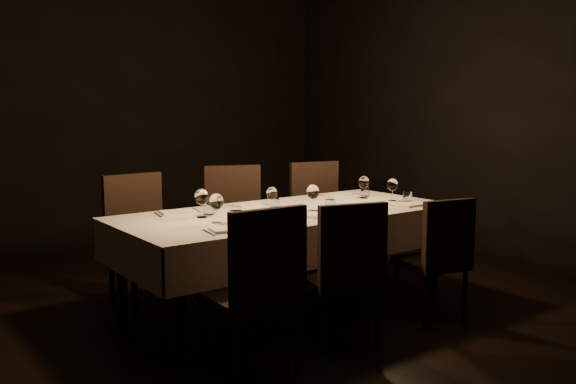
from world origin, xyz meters
TOP-DOWN VIEW (x-y plane):
  - room at (0.00, 0.00)m, footprint 5.01×6.01m
  - dining_table at (0.00, 0.00)m, footprint 2.52×1.12m
  - chair_near_left at (-0.82, -0.82)m, footprint 0.49×0.49m
  - place_setting_near_left at (-0.66, -0.22)m, footprint 0.37×0.42m
  - chair_near_center at (-0.14, -0.78)m, footprint 0.55×0.55m
  - place_setting_near_center at (0.14, -0.22)m, footprint 0.35×0.42m
  - chair_near_right at (0.76, -0.79)m, footprint 0.50×0.50m
  - place_setting_near_right at (0.97, -0.22)m, footprint 0.33×0.41m
  - chair_far_left at (-0.79, 0.84)m, footprint 0.50×0.50m
  - place_setting_far_left at (-0.64, 0.22)m, footprint 0.38×0.42m
  - chair_far_center at (0.06, 0.83)m, footprint 0.63×0.63m
  - place_setting_far_center at (-0.05, 0.22)m, footprint 0.31×0.39m
  - chair_far_right at (0.92, 0.75)m, footprint 0.58×0.58m
  - place_setting_far_right at (0.88, 0.22)m, footprint 0.35×0.41m

SIDE VIEW (x-z plane):
  - chair_near_right at x=0.76m, z-range 0.05..0.93m
  - chair_near_center at x=-0.14m, z-range 0.05..0.99m
  - chair_near_left at x=-0.82m, z-range 0.05..1.03m
  - chair_far_left at x=-0.79m, z-range 0.05..1.05m
  - chair_far_right at x=0.92m, z-range 0.05..1.06m
  - chair_far_center at x=0.06m, z-range 0.05..1.07m
  - dining_table at x=0.00m, z-range 0.31..1.07m
  - place_setting_far_center at x=-0.05m, z-range 0.74..0.91m
  - place_setting_near_right at x=0.97m, z-range 0.74..0.93m
  - place_setting_far_right at x=0.88m, z-range 0.74..0.93m
  - place_setting_near_center at x=0.14m, z-range 0.74..0.94m
  - place_setting_near_left at x=-0.66m, z-range 0.74..0.94m
  - place_setting_far_left at x=-0.64m, z-range 0.74..0.94m
  - room at x=0.00m, z-range -0.01..3.01m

